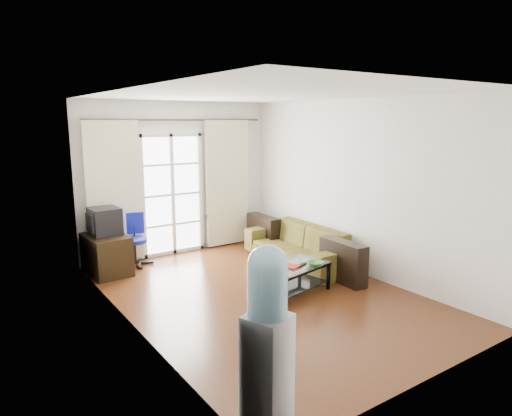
{
  "coord_description": "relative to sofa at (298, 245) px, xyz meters",
  "views": [
    {
      "loc": [
        -3.44,
        -4.88,
        2.37
      ],
      "look_at": [
        0.15,
        0.35,
        1.15
      ],
      "focal_mm": 32.0,
      "sensor_mm": 36.0,
      "label": 1
    }
  ],
  "objects": [
    {
      "name": "wall_left",
      "position": [
        -3.14,
        -0.82,
        1.04
      ],
      "size": [
        0.02,
        5.2,
        2.7
      ],
      "primitive_type": "cube",
      "color": "white",
      "rests_on": "floor"
    },
    {
      "name": "french_door",
      "position": [
        -1.49,
        1.72,
        0.76
      ],
      "size": [
        1.16,
        0.06,
        2.15
      ],
      "color": "white",
      "rests_on": "wall_back"
    },
    {
      "name": "remote",
      "position": [
        -0.85,
        -1.11,
        0.11
      ],
      "size": [
        0.18,
        0.12,
        0.02
      ],
      "primitive_type": "cube",
      "rotation": [
        0.0,
        0.0,
        0.45
      ],
      "color": "black",
      "rests_on": "coffee_table"
    },
    {
      "name": "bowl",
      "position": [
        -0.71,
        -1.21,
        0.12
      ],
      "size": [
        0.28,
        0.28,
        0.05
      ],
      "primitive_type": "imported",
      "rotation": [
        0.0,
        0.0,
        0.14
      ],
      "color": "#32812F",
      "rests_on": "coffee_table"
    },
    {
      "name": "crt_tv",
      "position": [
        -2.82,
        1.34,
        0.51
      ],
      "size": [
        0.48,
        0.47,
        0.42
      ],
      "rotation": [
        0.0,
        0.0,
        0.03
      ],
      "color": "black",
      "rests_on": "tv_stand"
    },
    {
      "name": "coffee_table",
      "position": [
        -0.95,
        -1.04,
        -0.05
      ],
      "size": [
        1.11,
        0.77,
        0.41
      ],
      "rotation": [
        0.0,
        0.0,
        0.2
      ],
      "color": "silver",
      "rests_on": "floor"
    },
    {
      "name": "wall_front",
      "position": [
        -1.34,
        -3.42,
        1.04
      ],
      "size": [
        3.6,
        0.02,
        2.7
      ],
      "primitive_type": "cube",
      "color": "white",
      "rests_on": "floor"
    },
    {
      "name": "wall_right",
      "position": [
        0.46,
        -0.82,
        1.04
      ],
      "size": [
        0.02,
        5.2,
        2.7
      ],
      "primitive_type": "cube",
      "color": "white",
      "rests_on": "floor"
    },
    {
      "name": "floor",
      "position": [
        -1.34,
        -0.82,
        -0.31
      ],
      "size": [
        5.2,
        5.2,
        0.0
      ],
      "primitive_type": "plane",
      "color": "#572E14",
      "rests_on": "ground"
    },
    {
      "name": "task_chair",
      "position": [
        -2.31,
        1.45,
        -0.06
      ],
      "size": [
        0.75,
        0.75,
        0.86
      ],
      "rotation": [
        0.0,
        0.0,
        -0.34
      ],
      "color": "black",
      "rests_on": "floor"
    },
    {
      "name": "radiator",
      "position": [
        -0.54,
        1.68,
        0.02
      ],
      "size": [
        0.64,
        0.12,
        0.64
      ],
      "primitive_type": "cube",
      "color": "gray",
      "rests_on": "floor"
    },
    {
      "name": "water_cooler",
      "position": [
        -2.94,
        -3.17,
        0.47
      ],
      "size": [
        0.39,
        0.39,
        1.5
      ],
      "rotation": [
        0.0,
        0.0,
        0.34
      ],
      "color": "#BABEC1",
      "rests_on": "floor"
    },
    {
      "name": "curtain_right",
      "position": [
        -0.39,
        1.66,
        0.89
      ],
      "size": [
        0.9,
        0.07,
        2.35
      ],
      "primitive_type": "cube",
      "color": "beige",
      "rests_on": "curtain_rod"
    },
    {
      "name": "ceiling",
      "position": [
        -1.34,
        -0.82,
        2.39
      ],
      "size": [
        5.2,
        5.2,
        0.0
      ],
      "primitive_type": "plane",
      "rotation": [
        3.14,
        0.0,
        0.0
      ],
      "color": "white",
      "rests_on": "wall_back"
    },
    {
      "name": "wall_back",
      "position": [
        -1.34,
        1.78,
        1.04
      ],
      "size": [
        3.6,
        0.02,
        2.7
      ],
      "primitive_type": "cube",
      "color": "white",
      "rests_on": "floor"
    },
    {
      "name": "book",
      "position": [
        -1.12,
        -1.09,
        0.11
      ],
      "size": [
        0.33,
        0.36,
        0.02
      ],
      "primitive_type": "imported",
      "rotation": [
        0.0,
        0.0,
        0.32
      ],
      "color": "#A93714",
      "rests_on": "coffee_table"
    },
    {
      "name": "curtain_left",
      "position": [
        -2.54,
        1.66,
        0.89
      ],
      "size": [
        0.9,
        0.07,
        2.35
      ],
      "primitive_type": "cube",
      "color": "beige",
      "rests_on": "curtain_rod"
    },
    {
      "name": "sofa",
      "position": [
        0.0,
        0.0,
        0.0
      ],
      "size": [
        2.21,
        1.0,
        0.63
      ],
      "primitive_type": "imported",
      "rotation": [
        0.0,
        0.0,
        -1.61
      ],
      "color": "brown",
      "rests_on": "floor"
    },
    {
      "name": "curtain_rod",
      "position": [
        -1.34,
        1.68,
        2.07
      ],
      "size": [
        3.3,
        0.04,
        0.04
      ],
      "primitive_type": "cylinder",
      "rotation": [
        0.0,
        1.57,
        0.0
      ],
      "color": "#4C3F2D",
      "rests_on": "wall_back"
    },
    {
      "name": "tv_stand",
      "position": [
        -2.82,
        1.29,
        -0.01
      ],
      "size": [
        0.61,
        0.87,
        0.61
      ],
      "primitive_type": "cube",
      "rotation": [
        0.0,
        0.0,
        0.07
      ],
      "color": "black",
      "rests_on": "floor"
    }
  ]
}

